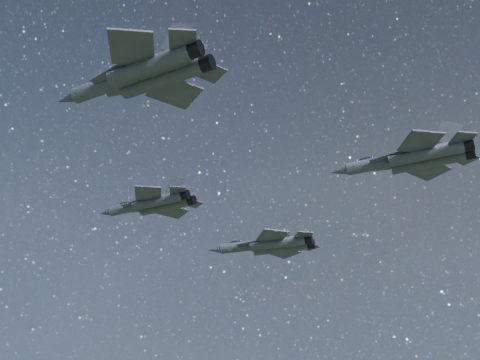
% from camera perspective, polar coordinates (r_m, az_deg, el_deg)
% --- Properties ---
extents(jet_lead, '(16.72, 11.95, 4.28)m').
position_cam_1_polar(jet_lead, '(83.74, -8.76, -2.38)').
color(jet_lead, '#30343C').
extents(jet_left, '(20.27, 14.11, 5.10)m').
position_cam_1_polar(jet_left, '(98.81, 3.11, -6.58)').
color(jet_left, '#30343C').
extents(jet_right, '(19.79, 14.08, 5.04)m').
position_cam_1_polar(jet_right, '(59.62, -9.79, 10.55)').
color(jet_right, '#30343C').
extents(jet_slot, '(18.20, 12.95, 4.64)m').
position_cam_1_polar(jet_slot, '(71.99, 17.27, 2.16)').
color(jet_slot, '#30343C').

